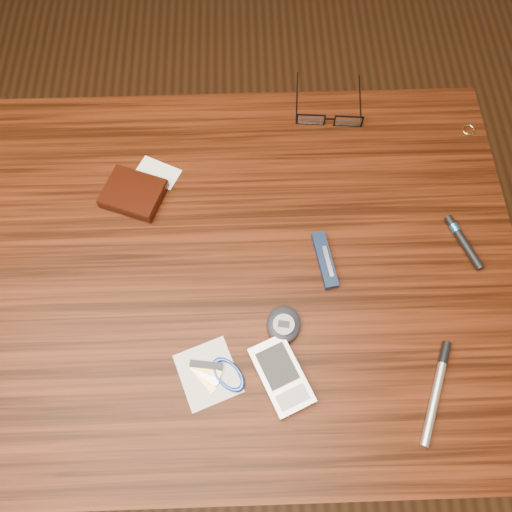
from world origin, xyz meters
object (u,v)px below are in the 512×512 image
object	(u,v)px
desk	(215,286)
silver_pen	(438,384)
eyeglasses	(329,118)
pedometer	(284,324)
notepad_keys	(218,374)
wallet_and_card	(134,193)
pda_phone	(281,375)
pocket_knife	(325,260)

from	to	relation	value
desk	silver_pen	bearing A→B (deg)	-31.54
desk	eyeglasses	bearing A→B (deg)	52.23
desk	silver_pen	size ratio (longest dim) A/B	6.77
eyeglasses	pedometer	distance (m)	0.40
pedometer	notepad_keys	distance (m)	0.12
wallet_and_card	pda_phone	distance (m)	0.39
eyeglasses	pocket_knife	xyz separation A→B (m)	(-0.03, -0.28, -0.01)
wallet_and_card	notepad_keys	distance (m)	0.34
pocket_knife	silver_pen	bearing A→B (deg)	-53.92
pda_phone	silver_pen	xyz separation A→B (m)	(0.22, -0.02, -0.00)
pedometer	wallet_and_card	bearing A→B (deg)	135.43
eyeglasses	pedometer	xyz separation A→B (m)	(-0.10, -0.38, -0.00)
wallet_and_card	eyeglasses	distance (m)	0.38
desk	pocket_knife	distance (m)	0.21
silver_pen	pocket_knife	bearing A→B (deg)	126.08
silver_pen	eyeglasses	bearing A→B (deg)	103.32
wallet_and_card	notepad_keys	size ratio (longest dim) A/B	1.18
wallet_and_card	notepad_keys	bearing A→B (deg)	-65.16
wallet_and_card	pda_phone	size ratio (longest dim) A/B	1.13
pda_phone	notepad_keys	world-z (taller)	pda_phone
pda_phone	pedometer	bearing A→B (deg)	84.45
wallet_and_card	eyeglasses	bearing A→B (deg)	23.18
eyeglasses	pocket_knife	size ratio (longest dim) A/B	1.36
eyeglasses	pocket_knife	bearing A→B (deg)	-96.55
desk	eyeglasses	xyz separation A→B (m)	(0.22, 0.28, 0.11)
wallet_and_card	pda_phone	world-z (taller)	wallet_and_card
pedometer	pocket_knife	xyz separation A→B (m)	(0.07, 0.11, -0.00)
eyeglasses	notepad_keys	size ratio (longest dim) A/B	1.14
pda_phone	pocket_knife	bearing A→B (deg)	66.31
eyeglasses	pda_phone	world-z (taller)	eyeglasses
eyeglasses	pda_phone	size ratio (longest dim) A/B	1.09
eyeglasses	pocket_knife	distance (m)	0.28
wallet_and_card	notepad_keys	world-z (taller)	wallet_and_card
pocket_knife	pedometer	bearing A→B (deg)	-124.35
pda_phone	pocket_knife	xyz separation A→B (m)	(0.08, 0.18, -0.00)
eyeglasses	silver_pen	xyz separation A→B (m)	(0.11, -0.48, -0.01)
desk	pocket_knife	world-z (taller)	pocket_knife
pda_phone	silver_pen	distance (m)	0.23
desk	pocket_knife	size ratio (longest dim) A/B	10.16
wallet_and_card	silver_pen	xyz separation A→B (m)	(0.46, -0.33, -0.00)
eyeglasses	pedometer	world-z (taller)	eyeglasses
desk	notepad_keys	distance (m)	0.21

